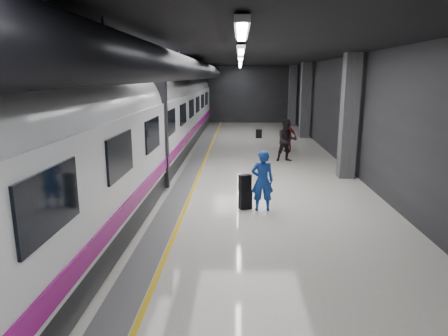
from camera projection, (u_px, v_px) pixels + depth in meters
ground at (221, 190)px, 13.18m from camera, size 40.00×40.00×0.00m
platform_hall at (214, 81)px, 13.33m from camera, size 10.02×40.02×4.51m
train at (121, 128)px, 12.84m from camera, size 3.05×38.00×4.05m
traveler_main at (262, 181)px, 11.05m from camera, size 0.64×0.44×1.71m
suitcase_main at (245, 199)px, 11.31m from camera, size 0.40×0.33×0.55m
shoulder_bag at (245, 183)px, 11.16m from camera, size 0.38×0.32×0.45m
traveler_far_a at (287, 140)px, 17.51m from camera, size 1.01×0.85×1.87m
traveler_far_b at (288, 136)px, 19.88m from camera, size 0.96×0.76×1.52m
suitcase_far at (259, 134)px, 24.36m from camera, size 0.36×0.24×0.52m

